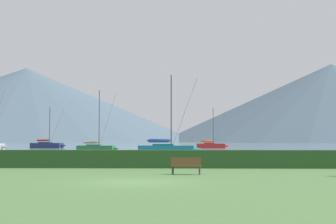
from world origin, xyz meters
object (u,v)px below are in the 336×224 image
(sailboat_slip_3, at_px, (97,148))
(park_bench_near_path, at_px, (186,165))
(sailboat_slip_6, at_px, (47,145))
(sailboat_slip_7, at_px, (211,145))
(sailboat_slip_4, at_px, (167,149))

(sailboat_slip_3, bearing_deg, park_bench_near_path, -67.55)
(sailboat_slip_6, relative_size, sailboat_slip_7, 1.01)
(sailboat_slip_4, bearing_deg, sailboat_slip_6, 126.38)
(sailboat_slip_4, relative_size, sailboat_slip_7, 1.12)
(sailboat_slip_3, relative_size, sailboat_slip_7, 1.08)
(park_bench_near_path, bearing_deg, sailboat_slip_6, 116.13)
(sailboat_slip_6, bearing_deg, sailboat_slip_4, -47.96)
(sailboat_slip_3, bearing_deg, sailboat_slip_4, -44.15)
(sailboat_slip_3, distance_m, sailboat_slip_4, 19.62)
(sailboat_slip_4, bearing_deg, park_bench_near_path, -82.56)
(sailboat_slip_4, relative_size, sailboat_slip_6, 1.11)
(sailboat_slip_4, xyz_separation_m, park_bench_near_path, (2.29, -36.90, -0.18))
(sailboat_slip_4, distance_m, sailboat_slip_7, 48.03)
(park_bench_near_path, bearing_deg, sailboat_slip_7, 90.80)
(sailboat_slip_7, distance_m, park_bench_near_path, 84.39)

